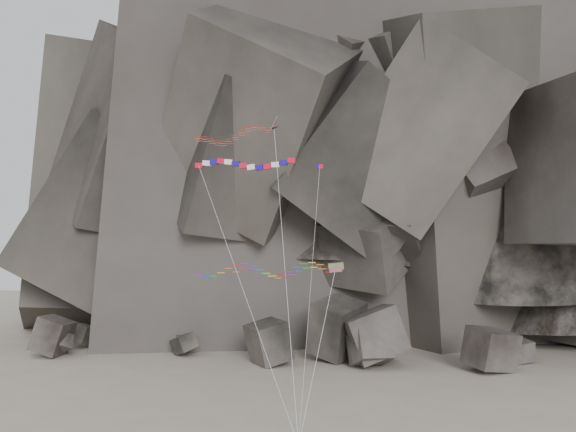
% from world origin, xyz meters
% --- Properties ---
extents(ground, '(260.00, 260.00, 0.00)m').
position_xyz_m(ground, '(0.00, 0.00, 0.00)').
color(ground, '#A39583').
rests_on(ground, ground).
extents(headland, '(110.00, 70.00, 84.00)m').
position_xyz_m(headland, '(0.00, 70.00, 42.00)').
color(headland, '#4B453E').
rests_on(headland, ground).
extents(boulder_field, '(70.62, 16.67, 9.52)m').
position_xyz_m(boulder_field, '(0.87, 32.45, 2.64)').
color(boulder_field, '#47423F').
rests_on(boulder_field, ground).
extents(delta_kite, '(13.57, 12.46, 27.67)m').
position_xyz_m(delta_kite, '(-2.29, 4.68, 27.27)').
color(delta_kite, red).
rests_on(delta_kite, ground).
extents(banner_kite, '(13.01, 12.34, 23.61)m').
position_xyz_m(banner_kite, '(-0.81, 4.62, 24.30)').
color(banner_kite, red).
rests_on(banner_kite, ground).
extents(parafoil_kite, '(13.68, 5.97, 13.73)m').
position_xyz_m(parafoil_kite, '(2.52, -1.39, 14.43)').
color(parafoil_kite, '#D0CB0B').
rests_on(parafoil_kite, ground).
extents(pennant_kite, '(0.62, 9.35, 22.50)m').
position_xyz_m(pennant_kite, '(7.07, 0.56, 19.42)').
color(pennant_kite, red).
rests_on(pennant_kite, ground).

